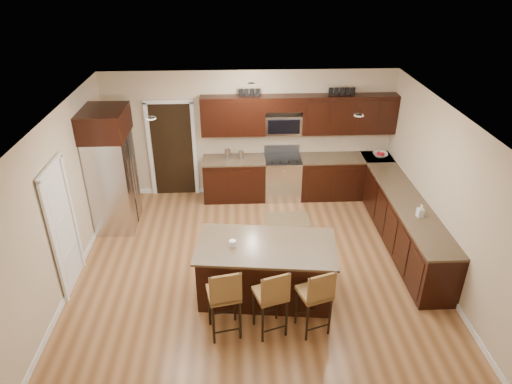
{
  "coord_description": "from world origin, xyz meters",
  "views": [
    {
      "loc": [
        -0.29,
        -6.29,
        4.84
      ],
      "look_at": [
        0.02,
        0.4,
        1.23
      ],
      "focal_mm": 32.0,
      "sensor_mm": 36.0,
      "label": 1
    }
  ],
  "objects_px": {
    "stool_right": "(317,294)",
    "refrigerator": "(111,169)",
    "stool_mid": "(272,296)",
    "island": "(266,271)",
    "range": "(282,177)",
    "stool_left": "(224,295)"
  },
  "relations": [
    {
      "from": "stool_right",
      "to": "refrigerator",
      "type": "relative_size",
      "value": 0.46
    },
    {
      "from": "stool_mid",
      "to": "refrigerator",
      "type": "relative_size",
      "value": 0.47
    },
    {
      "from": "island",
      "to": "stool_right",
      "type": "relative_size",
      "value": 2.01
    },
    {
      "from": "range",
      "to": "refrigerator",
      "type": "bearing_deg",
      "value": -163.44
    },
    {
      "from": "island",
      "to": "refrigerator",
      "type": "distance_m",
      "value": 3.59
    },
    {
      "from": "stool_mid",
      "to": "stool_right",
      "type": "distance_m",
      "value": 0.61
    },
    {
      "from": "stool_left",
      "to": "stool_right",
      "type": "xyz_separation_m",
      "value": [
        1.25,
        0.01,
        -0.04
      ]
    },
    {
      "from": "stool_right",
      "to": "refrigerator",
      "type": "bearing_deg",
      "value": 120.11
    },
    {
      "from": "stool_mid",
      "to": "refrigerator",
      "type": "xyz_separation_m",
      "value": [
        -2.77,
        3.02,
        0.52
      ]
    },
    {
      "from": "island",
      "to": "stool_mid",
      "type": "bearing_deg",
      "value": -81.7
    },
    {
      "from": "stool_left",
      "to": "refrigerator",
      "type": "relative_size",
      "value": 0.49
    },
    {
      "from": "range",
      "to": "refrigerator",
      "type": "distance_m",
      "value": 3.52
    },
    {
      "from": "range",
      "to": "island",
      "type": "distance_m",
      "value": 3.21
    },
    {
      "from": "stool_left",
      "to": "stool_mid",
      "type": "height_order",
      "value": "stool_left"
    },
    {
      "from": "range",
      "to": "stool_mid",
      "type": "distance_m",
      "value": 4.04
    },
    {
      "from": "stool_mid",
      "to": "stool_right",
      "type": "height_order",
      "value": "stool_mid"
    },
    {
      "from": "range",
      "to": "refrigerator",
      "type": "xyz_separation_m",
      "value": [
        -3.3,
        -0.98,
        0.73
      ]
    },
    {
      "from": "refrigerator",
      "to": "island",
      "type": "bearing_deg",
      "value": -38.47
    },
    {
      "from": "island",
      "to": "stool_left",
      "type": "bearing_deg",
      "value": -119.54
    },
    {
      "from": "range",
      "to": "stool_left",
      "type": "height_order",
      "value": "stool_left"
    },
    {
      "from": "stool_right",
      "to": "stool_left",
      "type": "bearing_deg",
      "value": 162.19
    },
    {
      "from": "range",
      "to": "stool_left",
      "type": "bearing_deg",
      "value": -106.34
    }
  ]
}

